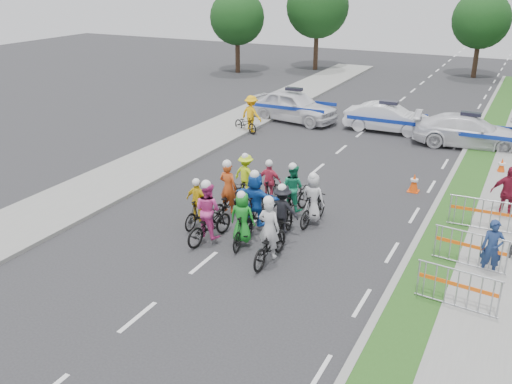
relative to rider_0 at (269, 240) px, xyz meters
The scene contains 31 objects.
ground 1.97m from the rider_0, 150.44° to the right, with size 90.00×90.00×0.00m, color #28282B.
curb_right 5.40m from the rider_0, 49.53° to the left, with size 0.20×60.00×0.12m, color gray.
grass_strip 5.88m from the rider_0, 44.30° to the left, with size 1.20×60.00×0.11m, color #234B18.
sidewalk_right 7.27m from the rider_0, 34.31° to the left, with size 2.40×60.00×0.13m, color gray.
sidewalk_left 9.10m from the rider_0, 153.29° to the left, with size 3.00×60.00×0.13m, color gray.
rider_0 is the anchor object (origin of this frame).
rider_1 1.26m from the rider_0, 154.37° to the left, with size 0.80×1.74×1.78m.
rider_2 2.24m from the rider_0, behind, with size 1.00×2.04×1.99m.
rider_3 3.24m from the rider_0, 159.58° to the left, with size 0.85×1.59×1.66m.
rider_4 1.59m from the rider_0, 100.85° to the left, with size 1.05×1.81×1.80m.
rider_5 2.22m from the rider_0, 126.69° to the left, with size 1.64×1.95×2.00m.
rider_6 3.39m from the rider_0, 138.72° to the left, with size 0.89×2.04×2.02m.
rider_7 2.92m from the rider_0, 86.89° to the left, with size 0.80×1.75×1.80m.
rider_8 3.46m from the rider_0, 102.32° to the left, with size 0.98×1.90×1.84m.
rider_9 4.04m from the rider_0, 115.17° to the left, with size 0.88×1.65×1.72m.
rider_10 4.80m from the rider_0, 125.32° to the left, with size 1.03×1.77×1.73m.
police_car_0 15.92m from the rider_0, 110.71° to the left, with size 1.96×4.86×1.66m, color white.
police_car_1 15.10m from the rider_0, 92.18° to the left, with size 1.48×4.25×1.40m, color white.
police_car_2 14.63m from the rider_0, 76.42° to the left, with size 2.03×5.00×1.45m, color white.
spectator_0 5.97m from the rider_0, 19.38° to the left, with size 0.58×0.38×1.60m, color navy.
spectator_2 8.37m from the rider_0, 47.21° to the left, with size 1.07×0.45×1.83m, color maroon.
marshal_hiviz 13.71m from the rider_0, 119.17° to the left, with size 1.19×0.69×1.85m, color #FFB50D.
barrier_0 5.09m from the rider_0, ahead, with size 2.00×0.50×1.12m, color #A5A8AD, non-canonical shape.
barrier_1 5.48m from the rider_0, 21.85° to the left, with size 2.00×0.50×1.12m, color #A5A8AD, non-canonical shape.
barrier_2 6.92m from the rider_0, 42.74° to the left, with size 2.00×0.50×1.12m, color #A5A8AD, non-canonical shape.
cone_0 7.70m from the rider_0, 71.30° to the left, with size 0.40×0.40×0.70m.
cone_1 11.95m from the rider_0, 64.22° to the left, with size 0.40×0.40×0.70m.
parked_bike 13.66m from the rider_0, 120.42° to the left, with size 0.57×1.63×0.86m, color black.
tree_0 31.46m from the rider_0, 119.97° to the left, with size 4.20×4.20×6.30m.
tree_3 33.12m from the rider_0, 108.86° to the left, with size 4.90×4.90×7.35m.
tree_4 33.30m from the rider_0, 87.60° to the left, with size 4.20×4.20×6.30m.
Camera 1 is at (7.69, -12.04, 7.76)m, focal length 40.00 mm.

